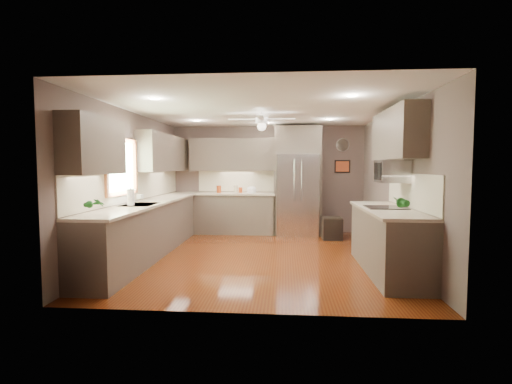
# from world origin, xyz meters

# --- Properties ---
(floor) EXTENTS (5.00, 5.00, 0.00)m
(floor) POSITION_xyz_m (0.00, 0.00, 0.00)
(floor) COLOR #521D0A
(floor) RESTS_ON ground
(ceiling) EXTENTS (5.00, 5.00, 0.00)m
(ceiling) POSITION_xyz_m (0.00, 0.00, 2.50)
(ceiling) COLOR white
(ceiling) RESTS_ON ground
(wall_back) EXTENTS (4.50, 0.00, 4.50)m
(wall_back) POSITION_xyz_m (0.00, 2.50, 1.25)
(wall_back) COLOR brown
(wall_back) RESTS_ON ground
(wall_front) EXTENTS (4.50, 0.00, 4.50)m
(wall_front) POSITION_xyz_m (0.00, -2.50, 1.25)
(wall_front) COLOR brown
(wall_front) RESTS_ON ground
(wall_left) EXTENTS (0.00, 5.00, 5.00)m
(wall_left) POSITION_xyz_m (-2.25, 0.00, 1.25)
(wall_left) COLOR brown
(wall_left) RESTS_ON ground
(wall_right) EXTENTS (0.00, 5.00, 5.00)m
(wall_right) POSITION_xyz_m (2.25, 0.00, 1.25)
(wall_right) COLOR brown
(wall_right) RESTS_ON ground
(canister_a) EXTENTS (0.11, 0.11, 0.17)m
(canister_a) POSITION_xyz_m (-1.11, 2.18, 1.02)
(canister_a) COLOR #973510
(canister_a) RESTS_ON back_run
(canister_c) EXTENTS (0.13, 0.13, 0.17)m
(canister_c) POSITION_xyz_m (-0.71, 2.19, 1.03)
(canister_c) COLOR tan
(canister_c) RESTS_ON back_run
(canister_d) EXTENTS (0.10, 0.10, 0.13)m
(canister_d) POSITION_xyz_m (-0.61, 2.21, 1.00)
(canister_d) COLOR #973510
(canister_d) RESTS_ON back_run
(soap_bottle) EXTENTS (0.08, 0.08, 0.18)m
(soap_bottle) POSITION_xyz_m (-2.09, -0.06, 1.03)
(soap_bottle) COLOR white
(soap_bottle) RESTS_ON left_run
(potted_plant_left) EXTENTS (0.18, 0.14, 0.29)m
(potted_plant_left) POSITION_xyz_m (-1.96, -1.86, 1.09)
(potted_plant_left) COLOR #18551A
(potted_plant_left) RESTS_ON left_run
(potted_plant_right) EXTENTS (0.20, 0.19, 0.30)m
(potted_plant_right) POSITION_xyz_m (1.91, -1.41, 1.09)
(potted_plant_right) COLOR #18551A
(potted_plant_right) RESTS_ON right_run
(bowl) EXTENTS (0.31, 0.31, 0.06)m
(bowl) POSITION_xyz_m (-0.35, 2.19, 0.97)
(bowl) COLOR tan
(bowl) RESTS_ON back_run
(left_run) EXTENTS (0.65, 4.70, 1.45)m
(left_run) POSITION_xyz_m (-1.95, 0.15, 0.48)
(left_run) COLOR brown
(left_run) RESTS_ON ground
(back_run) EXTENTS (1.85, 0.65, 1.45)m
(back_run) POSITION_xyz_m (-0.72, 2.20, 0.48)
(back_run) COLOR brown
(back_run) RESTS_ON ground
(uppers) EXTENTS (4.50, 4.70, 0.95)m
(uppers) POSITION_xyz_m (-0.74, 0.71, 1.87)
(uppers) COLOR brown
(uppers) RESTS_ON wall_left
(window) EXTENTS (0.05, 1.12, 0.92)m
(window) POSITION_xyz_m (-2.22, -0.50, 1.55)
(window) COLOR #BFF2B2
(window) RESTS_ON wall_left
(sink) EXTENTS (0.50, 0.70, 0.32)m
(sink) POSITION_xyz_m (-1.93, -0.50, 0.91)
(sink) COLOR silver
(sink) RESTS_ON left_run
(refrigerator) EXTENTS (1.06, 0.75, 2.45)m
(refrigerator) POSITION_xyz_m (0.70, 2.16, 1.19)
(refrigerator) COLOR silver
(refrigerator) RESTS_ON ground
(right_run) EXTENTS (0.70, 2.20, 1.45)m
(right_run) POSITION_xyz_m (1.93, -0.80, 0.48)
(right_run) COLOR brown
(right_run) RESTS_ON ground
(microwave) EXTENTS (0.43, 0.55, 0.34)m
(microwave) POSITION_xyz_m (2.03, -0.55, 1.48)
(microwave) COLOR silver
(microwave) RESTS_ON wall_right
(ceiling_fan) EXTENTS (1.18, 1.18, 0.32)m
(ceiling_fan) POSITION_xyz_m (-0.00, 0.30, 2.33)
(ceiling_fan) COLOR white
(ceiling_fan) RESTS_ON ceiling
(recessed_lights) EXTENTS (2.84, 3.14, 0.01)m
(recessed_lights) POSITION_xyz_m (-0.04, 0.40, 2.49)
(recessed_lights) COLOR white
(recessed_lights) RESTS_ON ceiling
(wall_clock) EXTENTS (0.30, 0.03, 0.30)m
(wall_clock) POSITION_xyz_m (1.75, 2.48, 2.05)
(wall_clock) COLOR white
(wall_clock) RESTS_ON wall_back
(framed_print) EXTENTS (0.36, 0.03, 0.30)m
(framed_print) POSITION_xyz_m (1.75, 2.48, 1.55)
(framed_print) COLOR black
(framed_print) RESTS_ON wall_back
(stool) EXTENTS (0.42, 0.42, 0.48)m
(stool) POSITION_xyz_m (1.42, 1.61, 0.24)
(stool) COLOR black
(stool) RESTS_ON ground
(paper_towel) EXTENTS (0.11, 0.11, 0.27)m
(paper_towel) POSITION_xyz_m (-1.94, -0.82, 1.08)
(paper_towel) COLOR white
(paper_towel) RESTS_ON left_run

